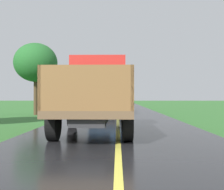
% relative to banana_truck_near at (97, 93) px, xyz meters
% --- Properties ---
extents(banana_truck_near, '(2.38, 5.82, 2.80)m').
position_rel_banana_truck_near_xyz_m(banana_truck_near, '(0.00, 0.00, 0.00)').
color(banana_truck_near, '#2D2D30').
rests_on(banana_truck_near, road_surface).
extents(banana_truck_far, '(2.38, 5.81, 2.80)m').
position_rel_banana_truck_near_xyz_m(banana_truck_far, '(0.05, 11.63, -0.00)').
color(banana_truck_far, '#2D2D30').
rests_on(banana_truck_far, road_surface).
extents(roadside_tree_mid_right, '(3.13, 3.13, 5.21)m').
position_rel_banana_truck_near_xyz_m(roadside_tree_mid_right, '(-5.17, 10.31, 2.32)').
color(roadside_tree_mid_right, '#4C3823').
rests_on(roadside_tree_mid_right, ground).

